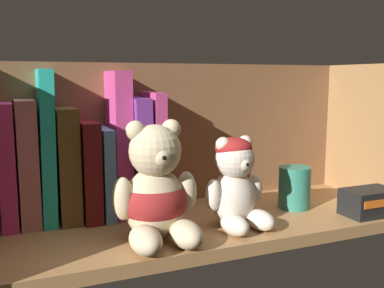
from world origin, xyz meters
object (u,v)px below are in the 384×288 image
at_px(book_0, 7,165).
at_px(book_7, 135,155).
at_px(book_4, 87,169).
at_px(book_5, 103,171).
at_px(book_3, 66,164).
at_px(book_1, 28,163).
at_px(pillar_candle, 293,187).
at_px(teddy_bear_larger, 156,194).
at_px(teddy_bear_smaller, 235,184).
at_px(book_8, 150,151).
at_px(book_6, 118,144).
at_px(book_2, 46,147).
at_px(small_product_box, 369,202).

distance_m(book_0, book_7, 0.21).
height_order(book_4, book_5, book_4).
bearing_deg(book_4, book_3, 180.00).
xyz_separation_m(book_1, pillar_candle, (0.45, -0.09, -0.06)).
relative_size(teddy_bear_larger, teddy_bear_smaller, 1.22).
distance_m(book_5, teddy_bear_larger, 0.16).
bearing_deg(book_1, book_0, 180.00).
bearing_deg(book_3, book_8, 0.00).
distance_m(book_7, book_8, 0.03).
bearing_deg(book_1, book_6, 0.00).
xyz_separation_m(book_1, book_3, (0.06, 0.00, -0.01)).
bearing_deg(book_4, book_7, 0.00).
bearing_deg(pillar_candle, book_2, 167.92).
distance_m(book_2, book_4, 0.08).
xyz_separation_m(book_6, pillar_candle, (0.30, -0.09, -0.09)).
bearing_deg(book_0, book_4, 0.00).
distance_m(book_5, teddy_bear_smaller, 0.23).
bearing_deg(book_2, teddy_bear_smaller, -27.23).
distance_m(book_2, book_5, 0.10).
relative_size(book_0, book_8, 0.93).
bearing_deg(small_product_box, book_3, 159.62).
bearing_deg(book_0, book_7, 0.00).
relative_size(book_4, book_8, 0.78).
relative_size(book_8, pillar_candle, 2.79).
relative_size(book_6, small_product_box, 2.68).
bearing_deg(book_6, pillar_candle, -16.56).
xyz_separation_m(book_5, book_6, (0.03, 0.00, 0.05)).
height_order(book_3, book_6, book_6).
relative_size(book_6, book_7, 1.22).
xyz_separation_m(teddy_bear_smaller, pillar_candle, (0.15, 0.05, -0.03)).
relative_size(book_1, book_2, 0.81).
height_order(book_4, teddy_bear_larger, teddy_bear_larger).
bearing_deg(book_6, book_3, 180.00).
xyz_separation_m(book_0, book_4, (0.12, 0.00, -0.02)).
height_order(book_1, pillar_candle, book_1).
height_order(book_5, small_product_box, book_5).
relative_size(book_2, book_7, 1.23).
bearing_deg(book_0, book_1, 0.00).
distance_m(book_6, teddy_bear_larger, 0.16).
bearing_deg(book_6, small_product_box, -24.36).
height_order(book_0, book_7, book_7).
bearing_deg(book_0, pillar_candle, -10.60).
bearing_deg(teddy_bear_smaller, book_1, 155.08).
height_order(book_2, book_3, book_2).
xyz_separation_m(book_5, teddy_bear_larger, (0.05, -0.15, -0.01)).
height_order(book_6, small_product_box, book_6).
relative_size(teddy_bear_larger, pillar_candle, 2.32).
relative_size(book_5, teddy_bear_larger, 0.87).
distance_m(book_3, teddy_bear_smaller, 0.28).
relative_size(book_2, book_3, 1.33).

